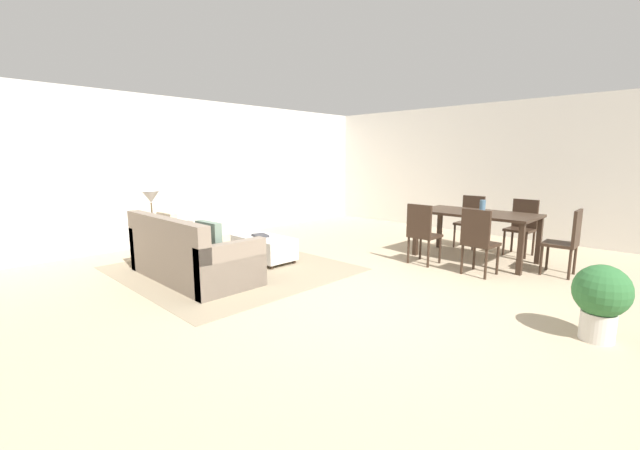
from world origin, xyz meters
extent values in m
plane|color=tan|center=(0.00, 0.00, 0.00)|extent=(10.80, 10.80, 0.00)
cube|color=silver|center=(0.00, 5.00, 1.35)|extent=(9.00, 0.12, 2.70)
cube|color=silver|center=(-4.50, 0.50, 1.35)|extent=(0.12, 11.00, 2.70)
cube|color=gray|center=(-2.09, -0.29, 0.00)|extent=(3.00, 2.80, 0.01)
cube|color=gray|center=(-2.08, -0.88, 0.21)|extent=(1.97, 0.92, 0.42)
cube|color=gray|center=(-2.08, -1.26, 0.64)|extent=(1.97, 0.16, 0.44)
cube|color=gray|center=(-3.00, -0.88, 0.31)|extent=(0.14, 0.92, 0.62)
cube|color=gray|center=(-1.17, -0.88, 0.31)|extent=(0.14, 0.92, 0.62)
cube|color=beige|center=(-2.65, -0.98, 0.63)|extent=(0.42, 0.14, 0.42)
cube|color=silver|center=(-2.27, -1.01, 0.59)|extent=(0.35, 0.12, 0.35)
cube|color=slate|center=(-1.89, -1.01, 0.59)|extent=(0.35, 0.12, 0.35)
cube|color=slate|center=(-1.51, -0.97, 0.63)|extent=(0.42, 0.12, 0.42)
cube|color=silver|center=(-2.10, 0.31, 0.22)|extent=(1.01, 0.54, 0.33)
cylinder|color=#332319|center=(-2.55, 0.53, 0.03)|extent=(0.05, 0.05, 0.06)
cylinder|color=#332319|center=(-1.64, 0.53, 0.03)|extent=(0.05, 0.05, 0.06)
cylinder|color=#332319|center=(-2.55, 0.09, 0.03)|extent=(0.05, 0.05, 0.06)
cylinder|color=#332319|center=(-1.64, 0.09, 0.03)|extent=(0.05, 0.05, 0.06)
cube|color=olive|center=(-3.37, -0.87, 0.55)|extent=(0.40, 0.40, 0.03)
cylinder|color=olive|center=(-3.54, -0.70, 0.27)|extent=(0.04, 0.04, 0.54)
cylinder|color=olive|center=(-3.20, -0.70, 0.27)|extent=(0.04, 0.04, 0.54)
cylinder|color=olive|center=(-3.54, -1.04, 0.27)|extent=(0.04, 0.04, 0.54)
cylinder|color=olive|center=(-3.20, -1.04, 0.27)|extent=(0.04, 0.04, 0.54)
cylinder|color=brown|center=(-3.37, -0.87, 0.58)|extent=(0.16, 0.16, 0.02)
cylinder|color=brown|center=(-3.37, -0.87, 0.75)|extent=(0.02, 0.02, 0.32)
cone|color=silver|center=(-3.37, -0.87, 1.00)|extent=(0.26, 0.26, 0.18)
cube|color=#332319|center=(0.21, 2.70, 0.74)|extent=(1.75, 0.93, 0.04)
cube|color=#332319|center=(-0.60, 3.11, 0.36)|extent=(0.07, 0.07, 0.72)
cube|color=#332319|center=(1.03, 3.11, 0.36)|extent=(0.07, 0.07, 0.72)
cube|color=#332319|center=(-0.60, 2.30, 0.36)|extent=(0.07, 0.07, 0.72)
cube|color=#332319|center=(1.03, 2.30, 0.36)|extent=(0.07, 0.07, 0.72)
cube|color=#332319|center=(-0.23, 1.93, 0.43)|extent=(0.41, 0.41, 0.04)
cube|color=#332319|center=(-0.24, 1.75, 0.69)|extent=(0.40, 0.05, 0.47)
cylinder|color=#332319|center=(-0.40, 2.11, 0.21)|extent=(0.04, 0.04, 0.41)
cylinder|color=#332319|center=(-0.06, 2.10, 0.21)|extent=(0.04, 0.04, 0.41)
cylinder|color=#332319|center=(-0.40, 1.77, 0.21)|extent=(0.04, 0.04, 0.41)
cylinder|color=#332319|center=(-0.06, 1.76, 0.21)|extent=(0.04, 0.04, 0.41)
cube|color=#332319|center=(0.62, 1.95, 0.43)|extent=(0.43, 0.43, 0.04)
cube|color=#332319|center=(0.61, 1.77, 0.69)|extent=(0.40, 0.07, 0.47)
cylinder|color=#332319|center=(0.46, 2.13, 0.21)|extent=(0.04, 0.04, 0.41)
cylinder|color=#332319|center=(0.80, 2.10, 0.21)|extent=(0.04, 0.04, 0.41)
cylinder|color=#332319|center=(0.44, 1.79, 0.21)|extent=(0.04, 0.04, 0.41)
cylinder|color=#332319|center=(0.78, 1.77, 0.21)|extent=(0.04, 0.04, 0.41)
cube|color=#332319|center=(-0.24, 3.48, 0.43)|extent=(0.40, 0.40, 0.04)
cube|color=#332319|center=(-0.25, 3.66, 0.69)|extent=(0.40, 0.04, 0.47)
cylinder|color=#332319|center=(-0.07, 3.31, 0.21)|extent=(0.04, 0.04, 0.41)
cylinder|color=#332319|center=(-0.41, 3.31, 0.21)|extent=(0.04, 0.04, 0.41)
cylinder|color=#332319|center=(-0.08, 3.65, 0.21)|extent=(0.04, 0.04, 0.41)
cylinder|color=#332319|center=(-0.42, 3.65, 0.21)|extent=(0.04, 0.04, 0.41)
cube|color=#332319|center=(0.63, 3.47, 0.43)|extent=(0.42, 0.42, 0.04)
cube|color=#332319|center=(0.64, 3.65, 0.69)|extent=(0.40, 0.06, 0.47)
cylinder|color=#332319|center=(0.79, 3.29, 0.21)|extent=(0.04, 0.04, 0.41)
cylinder|color=#332319|center=(0.45, 3.30, 0.21)|extent=(0.04, 0.04, 0.41)
cylinder|color=#332319|center=(0.81, 3.63, 0.21)|extent=(0.04, 0.04, 0.41)
cylinder|color=#332319|center=(0.47, 3.64, 0.21)|extent=(0.04, 0.04, 0.41)
cube|color=#332319|center=(1.40, 2.68, 0.43)|extent=(0.42, 0.42, 0.04)
cube|color=#332319|center=(1.58, 2.69, 0.69)|extent=(0.06, 0.40, 0.47)
cylinder|color=#332319|center=(1.24, 2.51, 0.21)|extent=(0.04, 0.04, 0.41)
cylinder|color=#332319|center=(1.22, 2.84, 0.21)|extent=(0.04, 0.04, 0.41)
cylinder|color=#332319|center=(1.58, 2.52, 0.21)|extent=(0.04, 0.04, 0.41)
cylinder|color=#332319|center=(1.56, 2.86, 0.21)|extent=(0.04, 0.04, 0.41)
cylinder|color=slate|center=(0.29, 2.73, 0.86)|extent=(0.09, 0.09, 0.19)
cube|color=#333338|center=(-2.14, 0.28, 0.40)|extent=(0.31, 0.26, 0.03)
cylinder|color=beige|center=(2.21, 0.67, 0.13)|extent=(0.28, 0.28, 0.26)
sphere|color=#2D6633|center=(2.21, 0.67, 0.46)|extent=(0.46, 0.46, 0.46)
camera|label=1|loc=(2.77, -3.43, 1.60)|focal=22.39mm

